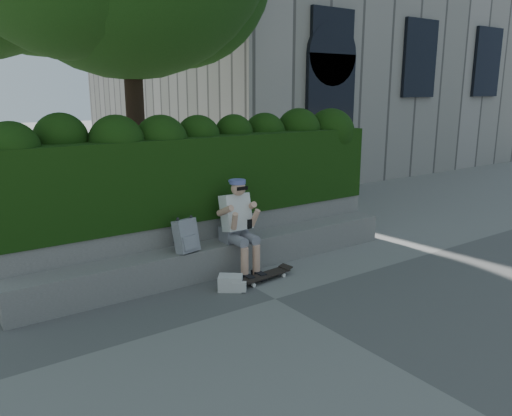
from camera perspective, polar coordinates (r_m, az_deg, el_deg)
ground at (r=6.49m, az=2.20°, el=-10.35°), size 80.00×80.00×0.00m
bench_ledge at (r=7.38m, az=-3.68°, el=-5.53°), size 6.00×0.45×0.45m
planter_wall at (r=7.72m, az=-5.54°, el=-3.53°), size 6.00×0.50×0.75m
hedge at (r=7.69m, az=-6.53°, el=3.85°), size 6.00×1.00×1.20m
person at (r=7.15m, az=-2.03°, el=-1.72°), size 0.40×0.76×1.38m
skateboard at (r=7.06m, az=1.02°, el=-7.72°), size 0.83×0.29×0.09m
backpack_plaid at (r=6.85m, az=-8.01°, el=-3.17°), size 0.34×0.23×0.45m
backpack_ground at (r=6.73m, az=-2.95°, el=-8.54°), size 0.38×0.37×0.20m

